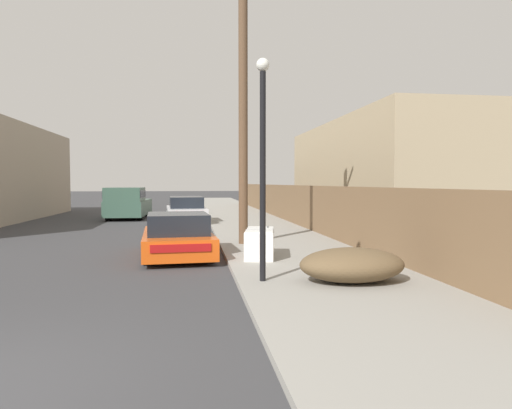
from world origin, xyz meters
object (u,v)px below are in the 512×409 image
Objects in this scene: parked_sports_car_red at (178,237)px; pickup_truck at (128,203)px; car_parked_mid at (186,211)px; utility_pole at (243,94)px; street_lamp at (263,152)px; brush_pile at (352,265)px; discarded_fridge at (260,243)px.

parked_sports_car_red is 14.45m from pickup_truck.
car_parked_mid is 9.97m from utility_pole.
brush_pile is (1.74, -0.34, -2.24)m from street_lamp.
utility_pole is at bearing 103.99° from brush_pile.
pickup_truck is at bearing 113.02° from utility_pole.
parked_sports_car_red is 10.43m from car_parked_mid.
street_lamp is at bearing -86.50° from discarded_fridge.
car_parked_mid reaches higher than discarded_fridge.
pickup_truck is 2.50× the size of brush_pile.
pickup_truck reaches higher than brush_pile.
utility_pole is at bearing 87.43° from street_lamp.
parked_sports_car_red reaches higher than discarded_fridge.
utility_pole is (2.05, 1.62, 4.35)m from parked_sports_car_red.
street_lamp is at bearing 169.04° from brush_pile.
brush_pile is (3.42, -14.79, -0.19)m from car_parked_mid.
brush_pile is (1.36, -3.24, -0.03)m from discarded_fridge.
pickup_truck is at bearing 105.56° from street_lamp.
car_parked_mid is 4.97m from pickup_truck.
parked_sports_car_red is at bearing 114.04° from street_lamp.
utility_pole reaches higher than pickup_truck.
pickup_truck is 0.57× the size of utility_pole.
parked_sports_car_red is at bearing -141.77° from utility_pole.
car_parked_mid reaches higher than brush_pile.
parked_sports_car_red is at bearing 104.46° from pickup_truck.
discarded_fridge is 0.32× the size of pickup_truck.
brush_pile is at bearing 111.68° from pickup_truck.
street_lamp reaches higher than pickup_truck.
utility_pole is (-0.13, 2.74, 4.42)m from discarded_fridge.
pickup_truck reaches higher than car_parked_mid.
car_parked_mid is at bearing 103.02° from brush_pile.
utility_pole is at bearing 34.28° from parked_sports_car_red.
pickup_truck is at bearing 110.20° from brush_pile.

